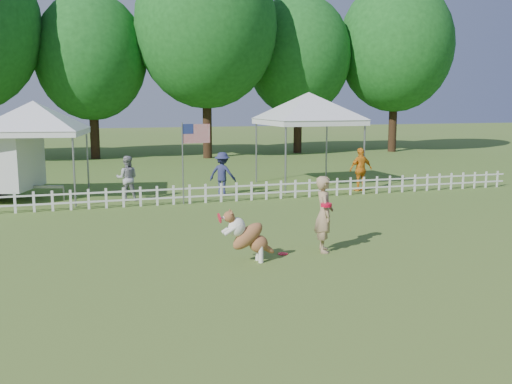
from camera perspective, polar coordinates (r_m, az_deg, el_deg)
ground at (r=11.37m, az=3.98°, el=-6.96°), size 120.00×120.00×0.00m
picket_fence at (r=17.85m, az=-4.29°, el=-0.10°), size 22.00×0.08×0.60m
handler at (r=11.99m, az=6.83°, el=-2.21°), size 0.52×0.67×1.61m
dog at (r=11.15m, az=-0.74°, el=-4.42°), size 1.04×0.36×1.07m
frisbee_on_turf at (r=11.88m, az=2.70°, el=-6.19°), size 0.23×0.23×0.02m
canopy_tent_left at (r=19.37m, az=-21.15°, el=3.74°), size 3.43×3.43×3.08m
canopy_tent_right at (r=21.31m, az=5.23°, el=5.15°), size 3.37×3.37×3.39m
flag_pole at (r=17.52m, az=-7.33°, el=2.82°), size 0.97×0.26×2.51m
spectator_a at (r=18.54m, az=-12.76°, el=1.34°), size 0.78×0.65×1.43m
spectator_b at (r=19.24m, az=-3.37°, el=1.84°), size 1.07×0.99×1.45m
spectator_c at (r=20.40m, az=10.43°, el=2.24°), size 0.93×0.47×1.53m
tree_center_left at (r=32.72m, az=-16.10°, el=11.80°), size 6.00×6.00×9.80m
tree_center_right at (r=32.10m, az=-5.01°, el=14.68°), size 7.60×7.60×12.60m
tree_right at (r=35.22m, az=4.26°, el=12.39°), size 6.20×6.20×10.40m
tree_far_right at (r=37.03m, az=13.74°, el=12.77°), size 7.00×7.00×11.40m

